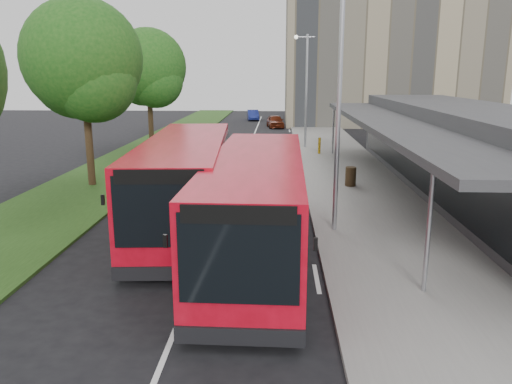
% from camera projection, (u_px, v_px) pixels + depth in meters
% --- Properties ---
extents(ground, '(120.00, 120.00, 0.00)m').
position_uv_depth(ground, '(207.00, 251.00, 15.73)').
color(ground, black).
rests_on(ground, ground).
extents(pavement, '(5.00, 80.00, 0.15)m').
position_uv_depth(pavement, '(332.00, 152.00, 34.89)').
color(pavement, slate).
rests_on(pavement, ground).
extents(grass_verge, '(5.00, 80.00, 0.10)m').
position_uv_depth(grass_verge, '(149.00, 151.00, 35.46)').
color(grass_verge, '#1F3F14').
rests_on(grass_verge, ground).
extents(lane_centre_line, '(0.12, 70.00, 0.01)m').
position_uv_depth(lane_centre_line, '(242.00, 165.00, 30.30)').
color(lane_centre_line, silver).
rests_on(lane_centre_line, ground).
extents(kerb_dashes, '(0.12, 56.00, 0.01)m').
position_uv_depth(kerb_dashes, '(294.00, 155.00, 34.05)').
color(kerb_dashes, silver).
rests_on(kerb_dashes, ground).
extents(office_block, '(22.00, 12.00, 18.00)m').
position_uv_depth(office_block, '(388.00, 40.00, 53.84)').
color(office_block, gray).
rests_on(office_block, ground).
extents(station_building, '(7.70, 26.00, 4.00)m').
position_uv_depth(station_building, '(469.00, 151.00, 22.56)').
color(station_building, '#313134').
rests_on(station_building, ground).
extents(tree_mid, '(5.57, 5.57, 8.95)m').
position_uv_depth(tree_mid, '(83.00, 66.00, 23.49)').
color(tree_mid, '#372616').
rests_on(tree_mid, ground).
extents(tree_far, '(5.35, 5.35, 8.59)m').
position_uv_depth(tree_far, '(148.00, 72.00, 35.20)').
color(tree_far, '#372616').
rests_on(tree_far, ground).
extents(lamp_post_near, '(1.44, 0.28, 8.00)m').
position_uv_depth(lamp_post_near, '(337.00, 97.00, 16.40)').
color(lamp_post_near, '#9C9EA5').
rests_on(lamp_post_near, pavement).
extents(lamp_post_far, '(1.44, 0.28, 8.00)m').
position_uv_depth(lamp_post_far, '(305.00, 84.00, 35.83)').
color(lamp_post_far, '#9C9EA5').
rests_on(lamp_post_far, pavement).
extents(bus_main, '(3.05, 11.09, 3.12)m').
position_uv_depth(bus_main, '(257.00, 206.00, 14.87)').
color(bus_main, red).
rests_on(bus_main, ground).
extents(bus_second, '(3.60, 11.43, 3.19)m').
position_uv_depth(bus_second, '(187.00, 182.00, 18.06)').
color(bus_second, red).
rests_on(bus_second, ground).
extents(litter_bin, '(0.68, 0.68, 0.92)m').
position_uv_depth(litter_bin, '(351.00, 176.00, 24.09)').
color(litter_bin, '#382917').
rests_on(litter_bin, pavement).
extents(bollard, '(0.21, 0.21, 1.09)m').
position_uv_depth(bollard, '(319.00, 146.00, 33.77)').
color(bollard, '#EFB10C').
rests_on(bollard, pavement).
extents(car_near, '(2.03, 4.00, 1.30)m').
position_uv_depth(car_near, '(275.00, 121.00, 51.33)').
color(car_near, '#581D0C').
rests_on(car_near, ground).
extents(car_far, '(1.70, 3.79, 1.21)m').
position_uv_depth(car_far, '(253.00, 115.00, 59.56)').
color(car_far, navy).
rests_on(car_far, ground).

